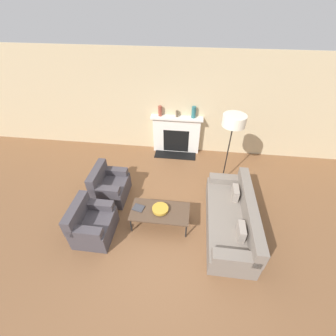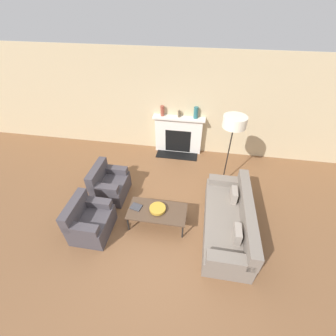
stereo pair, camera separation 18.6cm
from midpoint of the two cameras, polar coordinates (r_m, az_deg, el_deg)
ground_plane at (r=4.98m, az=-1.20°, el=-15.01°), size 18.00×18.00×0.00m
wall_back at (r=6.53m, az=3.71°, el=15.70°), size 18.00×0.06×2.90m
fireplace at (r=6.80m, az=3.44°, el=8.32°), size 1.50×0.59×1.15m
couch at (r=4.92m, az=16.42°, el=-12.68°), size 0.89×2.20×0.80m
armchair_near at (r=4.92m, az=-18.28°, el=-12.73°), size 0.73×0.85×0.82m
armchair_far at (r=5.57m, az=-13.82°, el=-4.16°), size 0.73×0.85×0.82m
coffee_table at (r=4.77m, az=-1.61°, el=-11.01°), size 1.22×0.62×0.41m
bowl at (r=4.72m, az=-1.52°, el=-10.30°), size 0.34×0.34×0.08m
book at (r=4.83m, az=-7.00°, el=-9.78°), size 0.26×0.23×0.02m
floor_lamp at (r=5.18m, az=17.33°, el=9.87°), size 0.52×0.52×1.90m
mantel_vase_left at (r=6.53m, az=-0.60°, el=14.31°), size 0.10×0.10×0.29m
mantel_vase_center_left at (r=6.49m, az=3.71°, el=13.56°), size 0.08×0.08×0.19m
mantel_vase_center_right at (r=6.44m, az=7.95°, el=13.73°), size 0.12×0.12×0.32m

